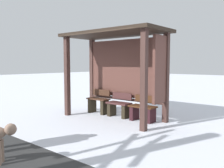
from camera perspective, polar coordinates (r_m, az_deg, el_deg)
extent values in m
plane|color=white|center=(7.32, 0.30, -8.11)|extent=(60.00, 60.00, 0.00)
cube|color=#412A25|center=(7.75, -10.53, 1.76)|extent=(0.14, 0.14, 2.47)
cube|color=#412A25|center=(5.85, 7.55, 0.82)|extent=(0.14, 0.14, 2.47)
cube|color=#412A25|center=(8.52, -4.67, 2.10)|extent=(0.14, 0.14, 2.47)
cube|color=#412A25|center=(6.84, 12.62, 1.32)|extent=(0.14, 0.14, 2.47)
cube|color=black|center=(7.19, 0.31, 11.84)|extent=(3.22, 1.51, 0.09)
cube|color=brown|center=(7.58, 3.03, 3.66)|extent=(2.71, 0.08, 1.80)
cube|color=#412A25|center=(7.65, 2.91, -3.54)|extent=(2.71, 0.06, 0.08)
cube|color=brown|center=(6.50, 11.18, 3.37)|extent=(0.08, 0.62, 1.80)
cube|color=#42281B|center=(7.99, -3.28, -3.53)|extent=(0.77, 0.35, 0.04)
cube|color=#42281B|center=(8.08, -2.53, -2.00)|extent=(0.73, 0.04, 0.20)
cube|color=#2B2519|center=(7.84, -1.75, -5.53)|extent=(0.12, 0.30, 0.46)
cube|color=#2B2519|center=(8.22, -4.71, -5.06)|extent=(0.12, 0.30, 0.46)
cube|color=#462726|center=(7.44, 1.61, -4.54)|extent=(0.77, 0.38, 0.05)
cube|color=#462726|center=(7.54, 2.40, -2.85)|extent=(0.73, 0.04, 0.20)
cube|color=#2B2418|center=(7.31, 3.36, -6.52)|extent=(0.12, 0.32, 0.40)
cube|color=#2B2418|center=(7.66, -0.06, -6.00)|extent=(0.12, 0.32, 0.40)
cube|color=#452815|center=(6.95, 7.25, -5.28)|extent=(0.77, 0.40, 0.04)
cube|color=#452815|center=(7.07, 8.06, -3.48)|extent=(0.73, 0.04, 0.20)
cube|color=#31171B|center=(6.85, 9.24, -7.35)|extent=(0.12, 0.34, 0.41)
cube|color=#31171B|center=(7.14, 5.31, -6.80)|extent=(0.12, 0.34, 0.41)
sphere|color=#907461|center=(4.34, -22.82, -9.83)|extent=(0.19, 0.19, 0.19)
cylinder|color=#907461|center=(4.56, -24.57, -14.11)|extent=(0.07, 0.07, 0.39)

